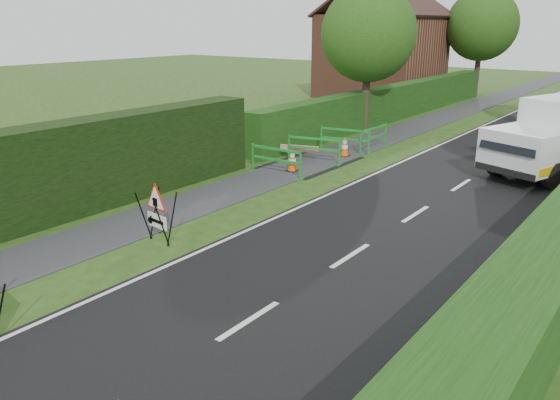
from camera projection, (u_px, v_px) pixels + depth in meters
The scene contains 15 objects.
ground at pixel (112, 301), 10.20m from camera, with size 120.00×120.00×0.00m, color #234313.
footpath at pixel (502, 97), 38.43m from camera, with size 2.00×90.00×0.02m, color #2D2D30.
hedge_west_far at pixel (393, 119), 29.74m from camera, with size 1.00×24.00×1.80m, color #14380F.
house_west at pixel (382, 54), 37.77m from camera, with size 7.50×7.40×7.88m.
tree_nw at pixel (369, 34), 25.09m from camera, with size 4.40×4.40×6.70m.
tree_fw at pixel (482, 25), 37.10m from camera, with size 4.80×4.80×7.24m.
triangle_sign at pixel (155, 208), 12.65m from camera, with size 0.91×0.91×1.25m.
traffic_cone_3 at pixel (292, 160), 19.04m from camera, with size 0.38×0.38×0.79m.
traffic_cone_4 at pixel (345, 146), 21.19m from camera, with size 0.38×0.38×0.79m.
ped_barrier_0 at pixel (276, 158), 18.42m from camera, with size 2.07×0.40×1.00m.
ped_barrier_1 at pixel (314, 146), 20.09m from camera, with size 2.09×0.81×1.00m.
ped_barrier_2 at pixel (345, 137), 21.75m from camera, with size 2.09×0.77×1.00m.
ped_barrier_3 at pixel (374, 135), 22.08m from camera, with size 0.42×2.07×1.00m.
redwhite_plank at pixel (299, 160), 20.73m from camera, with size 1.50×0.04×0.25m, color red.
hatchback_car at pixel (553, 106), 29.70m from camera, with size 1.56×3.88×1.32m, color silver.
Camera 1 is at (8.01, -5.36, 4.96)m, focal length 35.00 mm.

